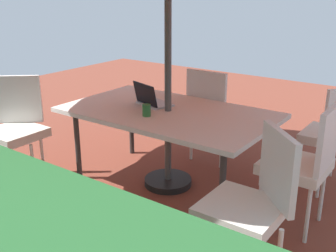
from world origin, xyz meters
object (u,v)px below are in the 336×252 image
object	(u,v)px
chair_northeast	(16,125)
chair_west	(304,160)
dining_table	(168,116)
chair_northwest	(252,200)
laptop	(151,100)
cup	(147,110)
chair_south	(213,110)
chair_southwest	(335,132)

from	to	relation	value
chair_northeast	chair_west	bearing A→B (deg)	-23.19
dining_table	chair_northeast	distance (m)	1.41
dining_table	chair_northwest	bearing A→B (deg)	146.96
chair_northwest	laptop	size ratio (longest dim) A/B	2.59
cup	dining_table	bearing A→B (deg)	-102.64
chair_south	chair_northwest	distance (m)	1.87
dining_table	chair_west	xyz separation A→B (m)	(-1.22, -0.01, -0.12)
dining_table	chair_northeast	xyz separation A→B (m)	(1.20, 0.73, -0.12)
chair_south	chair_northwest	xyz separation A→B (m)	(-1.13, 1.50, 0.00)
chair_northeast	laptop	size ratio (longest dim) A/B	2.59
chair_south	chair_northeast	xyz separation A→B (m)	(1.23, 1.47, 0.00)
dining_table	chair_southwest	size ratio (longest dim) A/B	1.88
chair_west	chair_southwest	size ratio (longest dim) A/B	1.00
dining_table	chair_northwest	xyz separation A→B (m)	(-1.16, 0.76, -0.12)
chair_northwest	laptop	bearing A→B (deg)	-165.38
dining_table	chair_south	xyz separation A→B (m)	(-0.04, -0.74, -0.12)
chair_west	cup	distance (m)	1.32
laptop	cup	world-z (taller)	laptop
chair_northeast	dining_table	bearing A→B (deg)	-8.86
chair_west	laptop	xyz separation A→B (m)	(1.45, -0.04, 0.22)
chair_northeast	cup	distance (m)	1.27
chair_southwest	laptop	size ratio (longest dim) A/B	2.59
chair_south	chair_northwest	size ratio (longest dim) A/B	1.00
chair_northeast	chair_southwest	xyz separation A→B (m)	(-2.44, -1.50, 0.00)
chair_west	cup	xyz separation A→B (m)	(1.27, 0.25, 0.22)
laptop	cup	bearing A→B (deg)	137.79
chair_southwest	laptop	xyz separation A→B (m)	(1.47, 0.72, 0.22)
chair_south	chair_west	world-z (taller)	same
chair_south	laptop	bearing A→B (deg)	69.88
chair_northwest	laptop	xyz separation A→B (m)	(1.39, -0.81, 0.22)
chair_northeast	laptop	world-z (taller)	chair_northeast
chair_west	chair_northwest	world-z (taller)	same
dining_table	chair_south	world-z (taller)	chair_south
laptop	chair_west	bearing A→B (deg)	-164.53
chair_west	chair_south	bearing A→B (deg)	-122.52
chair_west	chair_southwest	distance (m)	0.76
chair_south	chair_west	bearing A→B (deg)	148.77
chair_southwest	dining_table	bearing A→B (deg)	-15.85
chair_southwest	chair_northwest	xyz separation A→B (m)	(0.08, 1.53, 0.00)
dining_table	chair_northwest	distance (m)	1.39
dining_table	laptop	bearing A→B (deg)	-12.89
cup	laptop	bearing A→B (deg)	-59.32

